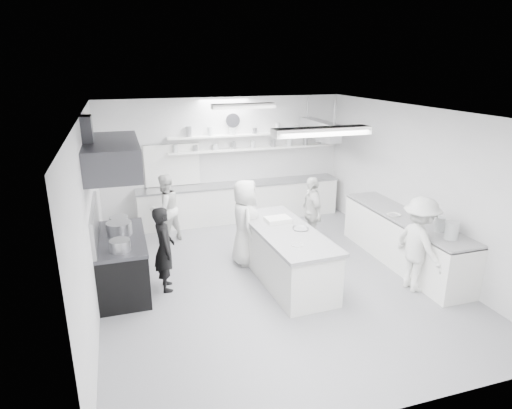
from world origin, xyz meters
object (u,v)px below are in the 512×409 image
object	(u,v)px
right_counter	(404,241)
prep_island	(286,256)
back_counter	(240,202)
cook_back	(165,209)
cook_stove	(164,249)
stove	(123,264)

from	to	relation	value
right_counter	prep_island	size ratio (longest dim) A/B	1.34
back_counter	cook_back	bearing A→B (deg)	-155.40
back_counter	prep_island	bearing A→B (deg)	-91.57
prep_island	cook_stove	xyz separation A→B (m)	(-2.10, 0.30, 0.29)
prep_island	cook_back	bearing A→B (deg)	124.23
right_counter	cook_stove	xyz separation A→B (m)	(-4.55, 0.36, 0.28)
prep_island	cook_back	xyz separation A→B (m)	(-1.85, 2.45, 0.30)
stove	back_counter	size ratio (longest dim) A/B	0.36
stove	cook_back	world-z (taller)	cook_back
back_counter	cook_back	world-z (taller)	cook_back
back_counter	prep_island	size ratio (longest dim) A/B	2.02
cook_back	right_counter	bearing A→B (deg)	119.80
stove	cook_back	distance (m)	2.16
stove	back_counter	distance (m)	4.03
back_counter	right_counter	bearing A→B (deg)	-55.35
back_counter	prep_island	world-z (taller)	back_counter
right_counter	stove	bearing A→B (deg)	173.48
right_counter	cook_back	world-z (taller)	cook_back
right_counter	cook_back	xyz separation A→B (m)	(-4.29, 2.51, 0.29)
stove	right_counter	bearing A→B (deg)	-6.52
right_counter	back_counter	bearing A→B (deg)	124.65
stove	back_counter	world-z (taller)	back_counter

